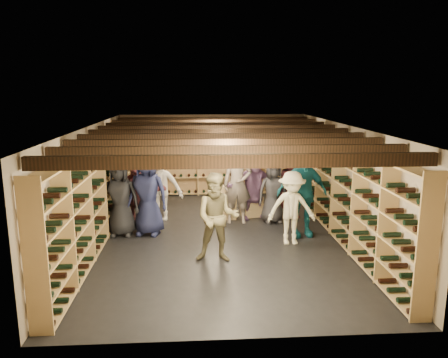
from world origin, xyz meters
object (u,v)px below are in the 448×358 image
object	(u,v)px
person_2	(217,218)
person_11	(254,185)
person_4	(302,193)
person_12	(273,192)
person_5	(137,189)
crate_stack_left	(226,202)
person_8	(292,186)
person_0	(120,198)
person_9	(160,185)
person_7	(237,184)
crate_loose	(217,205)
crate_stack_right	(252,206)
person_3	(291,208)
person_6	(148,194)

from	to	relation	value
person_2	person_11	xyz separation A→B (m)	(1.04, 2.66, 0.01)
person_4	person_12	size ratio (longest dim) A/B	1.27
person_4	person_11	bearing A→B (deg)	116.55
person_11	person_5	bearing A→B (deg)	164.45
crate_stack_left	person_8	xyz separation A→B (m)	(1.61, -0.15, 0.40)
person_0	person_9	distance (m)	1.33
person_5	person_12	distance (m)	3.24
person_2	person_7	xyz separation A→B (m)	(0.59, 2.34, 0.10)
crate_loose	person_4	world-z (taller)	person_4
crate_stack_left	person_8	size ratio (longest dim) A/B	0.51
crate_stack_right	person_5	distance (m)	2.87
person_7	person_9	size ratio (longest dim) A/B	1.08
person_5	person_11	xyz separation A→B (m)	(2.82, 0.16, 0.03)
crate_stack_right	person_3	xyz separation A→B (m)	(0.56, -2.01, 0.51)
crate_loose	person_5	distance (m)	2.35
person_7	person_12	world-z (taller)	person_7
person_5	person_12	bearing A→B (deg)	9.22
person_9	person_7	bearing A→B (deg)	-4.87
person_4	person_11	world-z (taller)	person_4
person_11	person_2	bearing A→B (deg)	-129.99
crate_stack_right	person_0	size ratio (longest dim) A/B	0.34
person_3	person_8	size ratio (longest dim) A/B	0.93
crate_loose	crate_stack_right	bearing A→B (deg)	-41.99
person_7	person_8	world-z (taller)	person_7
crate_loose	person_8	xyz separation A→B (m)	(1.78, -1.07, 0.74)
person_5	person_4	bearing A→B (deg)	-5.01
person_2	person_8	size ratio (longest dim) A/B	1.02
person_0	person_4	xyz separation A→B (m)	(3.94, -0.27, 0.11)
person_2	person_11	world-z (taller)	person_11
person_5	person_11	bearing A→B (deg)	16.13
crate_stack_left	person_8	bearing A→B (deg)	-5.40
person_8	person_11	size ratio (longest dim) A/B	0.97
person_7	person_6	bearing A→B (deg)	-158.23
person_4	person_7	size ratio (longest dim) A/B	1.02
person_9	person_6	bearing A→B (deg)	-95.35
crate_stack_right	person_11	xyz separation A→B (m)	(0.03, -0.17, 0.60)
crate_loose	person_0	xyz separation A→B (m)	(-2.21, -2.00, 0.76)
person_3	person_2	bearing A→B (deg)	-153.16
crate_stack_right	person_2	world-z (taller)	person_2
crate_loose	person_2	world-z (taller)	person_2
crate_loose	person_0	size ratio (longest dim) A/B	0.29
person_0	person_2	size ratio (longest dim) A/B	1.01
person_2	person_8	bearing A→B (deg)	58.53
crate_stack_right	person_3	world-z (taller)	person_3
crate_stack_right	crate_stack_left	bearing A→B (deg)	-165.89
person_5	crate_stack_right	bearing A→B (deg)	19.57
person_4	person_12	world-z (taller)	person_4
crate_loose	person_3	bearing A→B (deg)	-63.08
crate_stack_right	person_4	size ratio (longest dim) A/B	0.30
crate_loose	person_11	xyz separation A→B (m)	(0.87, -0.92, 0.77)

